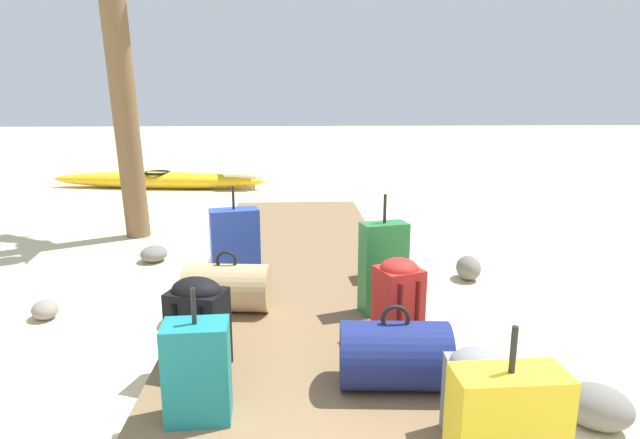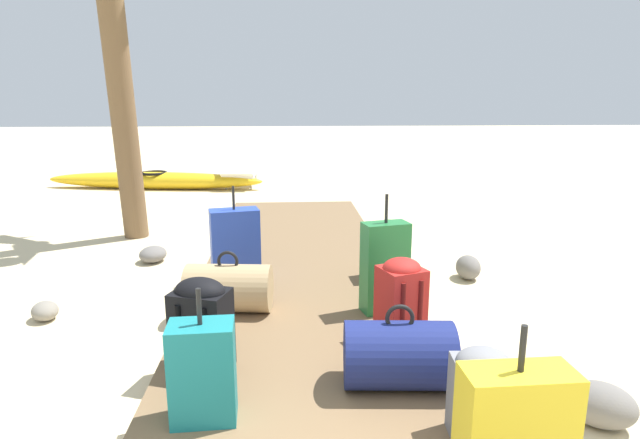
% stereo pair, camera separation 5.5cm
% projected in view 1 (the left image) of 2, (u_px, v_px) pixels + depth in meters
% --- Properties ---
extents(ground_plane, '(60.00, 60.00, 0.00)m').
position_uv_depth(ground_plane, '(301.00, 320.00, 4.07)').
color(ground_plane, beige).
extents(boardwalk, '(1.84, 7.33, 0.08)m').
position_uv_depth(boardwalk, '(300.00, 283.00, 4.77)').
color(boardwalk, brown).
rests_on(boardwalk, ground).
extents(suitcase_blue, '(0.48, 0.32, 0.85)m').
position_uv_depth(suitcase_blue, '(235.00, 243.00, 4.78)').
color(suitcase_blue, '#2847B7').
rests_on(suitcase_blue, boardwalk).
extents(backpack_grey, '(0.28, 0.25, 0.47)m').
position_uv_depth(backpack_grey, '(475.00, 393.00, 2.47)').
color(backpack_grey, slate).
rests_on(backpack_grey, boardwalk).
extents(backpack_black, '(0.39, 0.33, 0.58)m').
position_uv_depth(backpack_black, '(198.00, 321.00, 3.12)').
color(backpack_black, black).
rests_on(backpack_black, boardwalk).
extents(backpack_red, '(0.34, 0.34, 0.58)m').
position_uv_depth(backpack_red, '(398.00, 299.00, 3.47)').
color(backpack_red, red).
rests_on(backpack_red, boardwalk).
extents(duffel_bag_navy, '(0.64, 0.43, 0.50)m').
position_uv_depth(duffel_bag_navy, '(394.00, 355.00, 2.94)').
color(duffel_bag_navy, navy).
rests_on(duffel_bag_navy, boardwalk).
extents(duffel_bag_tan, '(0.68, 0.43, 0.48)m').
position_uv_depth(duffel_bag_tan, '(227.00, 287.00, 4.02)').
color(duffel_bag_tan, tan).
rests_on(duffel_bag_tan, boardwalk).
extents(backpack_olive, '(0.28, 0.29, 0.54)m').
position_uv_depth(backpack_olive, '(388.00, 248.00, 4.74)').
color(backpack_olive, olive).
rests_on(backpack_olive, boardwalk).
extents(suitcase_teal, '(0.34, 0.23, 0.71)m').
position_uv_depth(suitcase_teal, '(197.00, 372.00, 2.63)').
color(suitcase_teal, '#197A7F').
rests_on(suitcase_teal, boardwalk).
extents(suitcase_green, '(0.38, 0.26, 0.92)m').
position_uv_depth(suitcase_green, '(383.00, 267.00, 3.97)').
color(suitcase_green, '#237538').
rests_on(suitcase_green, boardwalk).
extents(lounge_chair, '(0.65, 1.56, 0.78)m').
position_uv_depth(lounge_chair, '(244.00, 169.00, 10.32)').
color(lounge_chair, white).
rests_on(lounge_chair, ground).
extents(kayak, '(4.23, 1.10, 0.33)m').
position_uv_depth(kayak, '(158.00, 180.00, 10.04)').
color(kayak, gold).
rests_on(kayak, ground).
extents(rock_right_far, '(0.26, 0.32, 0.23)m').
position_uv_depth(rock_right_far, '(468.00, 268.00, 4.96)').
color(rock_right_far, slate).
rests_on(rock_right_far, ground).
extents(rock_right_mid, '(0.45, 0.42, 0.23)m').
position_uv_depth(rock_right_mid, '(597.00, 406.00, 2.72)').
color(rock_right_mid, slate).
rests_on(rock_right_mid, ground).
extents(rock_left_mid, '(0.28, 0.30, 0.15)m').
position_uv_depth(rock_left_mid, '(45.00, 310.00, 4.08)').
color(rock_left_mid, gray).
rests_on(rock_left_mid, ground).
extents(rock_left_near, '(0.31, 0.35, 0.17)m').
position_uv_depth(rock_left_near, '(154.00, 254.00, 5.53)').
color(rock_left_near, slate).
rests_on(rock_left_near, ground).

